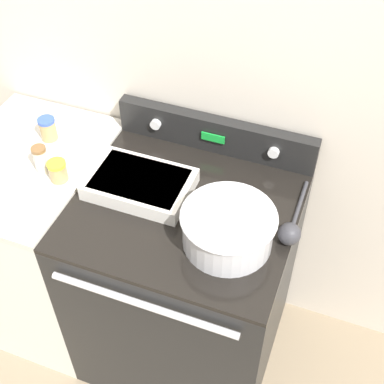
{
  "coord_description": "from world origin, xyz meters",
  "views": [
    {
      "loc": [
        0.46,
        -0.81,
        2.25
      ],
      "look_at": [
        0.02,
        0.36,
        0.97
      ],
      "focal_mm": 50.0,
      "sensor_mm": 36.0,
      "label": 1
    }
  ],
  "objects_px": {
    "mixing_bowl": "(228,227)",
    "spice_jar_yellow_cap": "(58,171)",
    "casserole_dish": "(140,183)",
    "spice_jar_blue_cap": "(48,129)",
    "ladle": "(290,231)",
    "spice_jar_brown_cap": "(41,159)"
  },
  "relations": [
    {
      "from": "spice_jar_brown_cap",
      "to": "spice_jar_yellow_cap",
      "type": "bearing_deg",
      "value": -14.32
    },
    {
      "from": "casserole_dish",
      "to": "spice_jar_blue_cap",
      "type": "relative_size",
      "value": 3.85
    },
    {
      "from": "ladle",
      "to": "spice_jar_yellow_cap",
      "type": "relative_size",
      "value": 4.09
    },
    {
      "from": "spice_jar_yellow_cap",
      "to": "spice_jar_blue_cap",
      "type": "height_order",
      "value": "spice_jar_blue_cap"
    },
    {
      "from": "ladle",
      "to": "spice_jar_blue_cap",
      "type": "bearing_deg",
      "value": 171.21
    },
    {
      "from": "spice_jar_yellow_cap",
      "to": "spice_jar_brown_cap",
      "type": "height_order",
      "value": "spice_jar_brown_cap"
    },
    {
      "from": "mixing_bowl",
      "to": "spice_jar_brown_cap",
      "type": "height_order",
      "value": "mixing_bowl"
    },
    {
      "from": "spice_jar_yellow_cap",
      "to": "spice_jar_blue_cap",
      "type": "relative_size",
      "value": 0.84
    },
    {
      "from": "casserole_dish",
      "to": "spice_jar_yellow_cap",
      "type": "distance_m",
      "value": 0.29
    },
    {
      "from": "mixing_bowl",
      "to": "spice_jar_brown_cap",
      "type": "relative_size",
      "value": 2.87
    },
    {
      "from": "casserole_dish",
      "to": "spice_jar_yellow_cap",
      "type": "relative_size",
      "value": 4.57
    },
    {
      "from": "spice_jar_yellow_cap",
      "to": "ladle",
      "type": "bearing_deg",
      "value": 2.29
    },
    {
      "from": "casserole_dish",
      "to": "spice_jar_yellow_cap",
      "type": "bearing_deg",
      "value": -167.81
    },
    {
      "from": "mixing_bowl",
      "to": "spice_jar_yellow_cap",
      "type": "bearing_deg",
      "value": 175.24
    },
    {
      "from": "casserole_dish",
      "to": "mixing_bowl",
      "type": "bearing_deg",
      "value": -17.92
    },
    {
      "from": "casserole_dish",
      "to": "spice_jar_brown_cap",
      "type": "xyz_separation_m",
      "value": [
        -0.37,
        -0.04,
        0.03
      ]
    },
    {
      "from": "mixing_bowl",
      "to": "spice_jar_blue_cap",
      "type": "height_order",
      "value": "mixing_bowl"
    },
    {
      "from": "ladle",
      "to": "spice_jar_brown_cap",
      "type": "xyz_separation_m",
      "value": [
        -0.91,
        -0.01,
        0.03
      ]
    },
    {
      "from": "casserole_dish",
      "to": "spice_jar_blue_cap",
      "type": "height_order",
      "value": "spice_jar_blue_cap"
    },
    {
      "from": "spice_jar_blue_cap",
      "to": "casserole_dish",
      "type": "bearing_deg",
      "value": -15.64
    },
    {
      "from": "ladle",
      "to": "spice_jar_blue_cap",
      "type": "height_order",
      "value": "spice_jar_blue_cap"
    },
    {
      "from": "spice_jar_yellow_cap",
      "to": "spice_jar_blue_cap",
      "type": "xyz_separation_m",
      "value": [
        -0.15,
        0.18,
        0.01
      ]
    }
  ]
}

